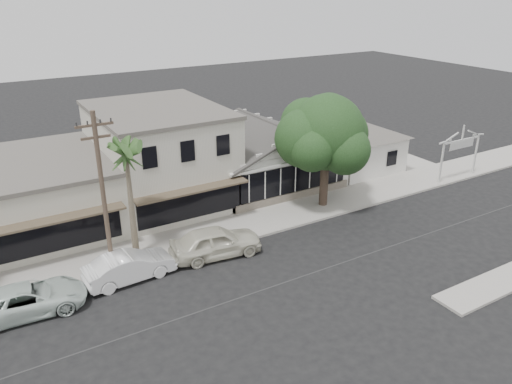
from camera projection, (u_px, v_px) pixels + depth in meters
ground at (308, 275)px, 26.78m from camera, size 140.00×140.00×0.00m
sidewalk_north at (123, 257)px, 28.32m from camera, size 90.00×3.50×0.15m
corner_shop at (265, 151)px, 38.00m from camera, size 10.40×8.60×5.10m
side_cottage at (355, 152)px, 41.53m from camera, size 6.00×6.00×3.00m
arch_sign at (462, 142)px, 38.43m from camera, size 4.12×0.12×3.95m
row_building_near at (160, 157)px, 34.80m from camera, size 8.00×10.00×6.50m
row_building_midnear at (24, 198)px, 31.00m from camera, size 10.00×10.00×4.20m
utility_pole at (103, 194)px, 24.80m from camera, size 1.80×0.24×9.00m
car_0 at (216, 242)px, 28.33m from camera, size 5.44×2.72×1.78m
car_1 at (130, 267)px, 26.07m from camera, size 4.80×1.93×1.55m
car_2 at (28, 299)px, 23.45m from camera, size 5.44×2.80×1.47m
shade_tree at (324, 134)px, 33.17m from camera, size 7.12×6.44×7.90m
palm_east at (126, 152)px, 26.07m from camera, size 3.21×3.21×7.45m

